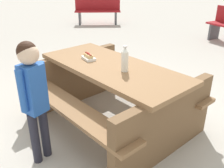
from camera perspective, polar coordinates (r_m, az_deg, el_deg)
The scene contains 6 objects.
ground_plane at distance 3.13m, azimuth -0.00°, elevation -8.77°, with size 30.00×30.00×0.00m, color #B7B2A8.
picnic_table at distance 2.91m, azimuth -0.00°, elevation -1.44°, with size 1.88×1.51×0.75m.
soda_bottle at distance 2.59m, azimuth 2.92°, elevation 5.53°, with size 0.07×0.07×0.27m.
hotdog_tray at distance 2.98m, azimuth -5.35°, elevation 6.12°, with size 0.19×0.13×0.08m.
child_in_coat at distance 2.32m, azimuth -17.43°, elevation -1.12°, with size 0.21×0.28×1.19m.
park_bench_mid at distance 8.78m, azimuth -3.27°, elevation 16.36°, with size 1.21×1.45×0.85m.
Camera 1 is at (-2.06, 1.60, 1.73)m, focal length 40.36 mm.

